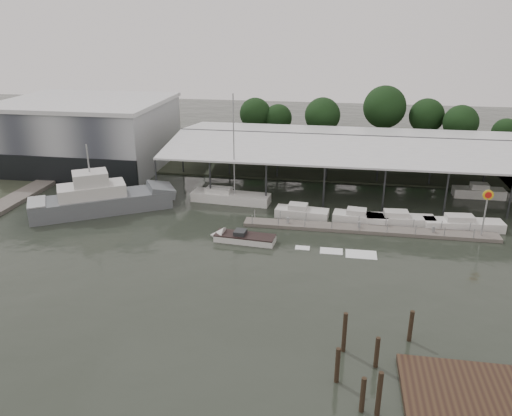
% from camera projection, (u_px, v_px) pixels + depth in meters
% --- Properties ---
extents(ground, '(200.00, 200.00, 0.00)m').
position_uv_depth(ground, '(216.00, 261.00, 48.97)').
color(ground, '#252B23').
rests_on(ground, ground).
extents(land_strip_far, '(140.00, 30.00, 0.30)m').
position_uv_depth(land_strip_far, '(273.00, 153.00, 87.61)').
color(land_strip_far, '#353A2B').
rests_on(land_strip_far, ground).
extents(land_strip_west, '(20.00, 40.00, 0.30)m').
position_uv_depth(land_strip_west, '(24.00, 161.00, 82.67)').
color(land_strip_west, '#353A2B').
rests_on(land_strip_west, ground).
extents(storage_warehouse, '(24.50, 20.50, 10.50)m').
position_uv_depth(storage_warehouse, '(88.00, 133.00, 78.93)').
color(storage_warehouse, '#A2A7AC').
rests_on(storage_warehouse, ground).
extents(covered_boat_shed, '(58.24, 24.00, 6.96)m').
position_uv_depth(covered_boat_shed, '(380.00, 141.00, 69.96)').
color(covered_boat_shed, silver).
rests_on(covered_boat_shed, ground).
extents(trawler_dock, '(3.00, 18.00, 0.50)m').
position_uv_depth(trawler_dock, '(22.00, 195.00, 66.36)').
color(trawler_dock, slate).
rests_on(trawler_dock, ground).
extents(floating_dock, '(28.00, 2.00, 1.40)m').
position_uv_depth(floating_dock, '(368.00, 229.00, 55.81)').
color(floating_dock, slate).
rests_on(floating_dock, ground).
extents(shell_fuel_sign, '(1.10, 0.18, 5.55)m').
position_uv_depth(shell_fuel_sign, '(486.00, 205.00, 52.64)').
color(shell_fuel_sign, '#919496').
rests_on(shell_fuel_sign, ground).
extents(grey_trawler, '(16.93, 12.53, 8.84)m').
position_uv_depth(grey_trawler, '(102.00, 199.00, 61.06)').
color(grey_trawler, '#565B60').
rests_on(grey_trawler, ground).
extents(white_sailboat, '(10.37, 3.45, 14.09)m').
position_uv_depth(white_sailboat, '(230.00, 197.00, 64.56)').
color(white_sailboat, white).
rests_on(white_sailboat, ground).
extents(speedboat_underway, '(18.13, 3.73, 2.00)m').
position_uv_depth(speedboat_underway, '(240.00, 238.00, 53.27)').
color(speedboat_underway, white).
rests_on(speedboat_underway, ground).
extents(moored_cruiser_0, '(6.46, 2.80, 1.70)m').
position_uv_depth(moored_cruiser_0, '(301.00, 212.00, 59.58)').
color(moored_cruiser_0, white).
rests_on(moored_cruiser_0, ground).
extents(moored_cruiser_1, '(6.53, 2.96, 1.70)m').
position_uv_depth(moored_cruiser_1, '(360.00, 218.00, 58.03)').
color(moored_cruiser_1, white).
rests_on(moored_cruiser_1, ground).
extents(moored_cruiser_2, '(7.86, 2.68, 1.70)m').
position_uv_depth(moored_cruiser_2, '(399.00, 220.00, 57.45)').
color(moored_cruiser_2, white).
rests_on(moored_cruiser_2, ground).
extents(moored_cruiser_3, '(8.79, 2.88, 1.70)m').
position_uv_depth(moored_cruiser_3, '(463.00, 224.00, 56.22)').
color(moored_cruiser_3, white).
rests_on(moored_cruiser_3, ground).
extents(mooring_pilings, '(5.57, 8.29, 3.75)m').
position_uv_depth(mooring_pilings, '(368.00, 363.00, 32.98)').
color(mooring_pilings, '#312618').
rests_on(mooring_pilings, ground).
extents(horizon_tree_line, '(67.81, 10.10, 11.28)m').
position_uv_depth(horizon_tree_line, '(415.00, 117.00, 87.00)').
color(horizon_tree_line, '#301E15').
rests_on(horizon_tree_line, ground).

